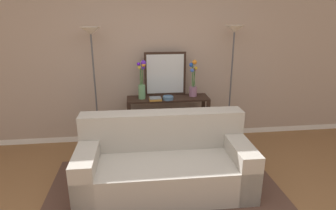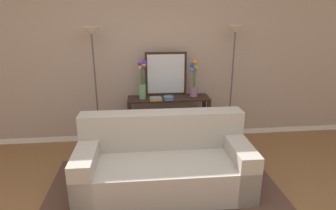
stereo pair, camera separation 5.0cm
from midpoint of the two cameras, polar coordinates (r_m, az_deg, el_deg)
The scene contains 12 objects.
back_wall at distance 4.54m, azimuth -3.37°, elevation 10.95°, with size 12.00×0.15×2.95m.
area_rug at distance 3.48m, azimuth -0.14°, elevation -17.47°, with size 2.76×1.83×0.01m.
couch at distance 3.45m, azimuth -0.42°, elevation -11.78°, with size 2.01×0.92×0.88m.
console_table at distance 4.40m, azimuth 0.43°, elevation -1.62°, with size 1.25×0.36×0.80m.
floor_lamp_left at distance 4.18m, azimuth -14.51°, elevation 9.58°, with size 0.28×0.28×1.85m.
floor_lamp_right at distance 4.38m, azimuth 13.46°, elevation 10.16°, with size 0.28×0.28×1.86m.
wall_mirror at distance 4.38m, azimuth -0.09°, elevation 6.29°, with size 0.64×0.02×0.67m.
vase_tall_flowers at distance 4.23m, azimuth -4.82°, elevation 4.62°, with size 0.13×0.11×0.58m.
vase_short_flowers at distance 4.36m, azimuth 5.57°, elevation 4.38°, with size 0.13×0.13×0.57m.
fruit_bowl at distance 4.20m, azimuth 0.45°, elevation 1.46°, with size 0.16×0.16×0.05m.
book_stack at distance 4.18m, azimuth -2.13°, elevation 1.26°, with size 0.18×0.15×0.04m.
book_row_under_console at distance 4.56m, azimuth -4.28°, elevation -7.64°, with size 0.28×0.18×0.13m.
Camera 2 is at (-0.20, -2.14, 2.03)m, focal length 30.22 mm.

